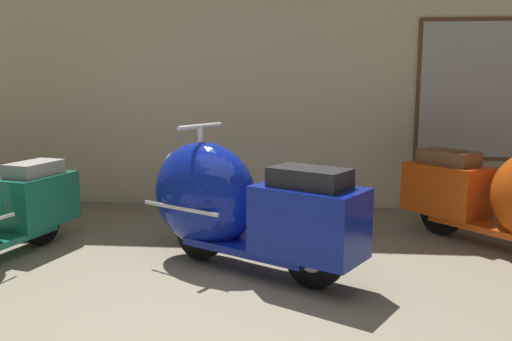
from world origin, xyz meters
name	(u,v)px	position (x,y,z in m)	size (l,w,h in m)	color
ground_plane	(190,338)	(0.00, 0.00, 0.00)	(60.00, 60.00, 0.00)	gray
showroom_back_wall	(267,42)	(0.19, 3.44, 1.90)	(18.00, 0.63, 3.81)	beige
scooter_1	(233,204)	(0.09, 1.21, 0.51)	(1.85, 1.38, 1.12)	black
scooter_2	(512,197)	(2.40, 1.78, 0.49)	(1.50, 1.66, 1.06)	black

